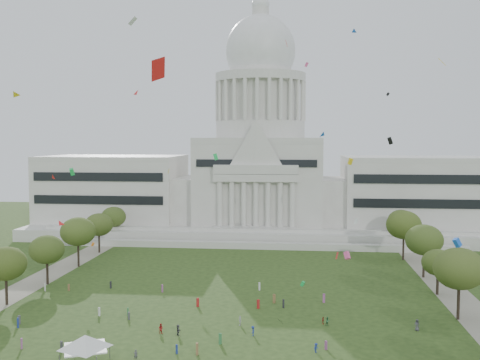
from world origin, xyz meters
TOP-DOWN VIEW (x-y plane):
  - ground at (0.00, 0.00)m, footprint 400.00×400.00m
  - capitol at (0.00, 113.59)m, footprint 160.00×64.50m
  - path_left at (-48.00, 30.00)m, footprint 8.00×160.00m
  - path_right at (48.00, 30.00)m, footprint 8.00×160.00m
  - row_tree_l_2 at (-45.04, 17.30)m, footprint 8.42×8.42m
  - row_tree_r_2 at (44.17, 17.44)m, footprint 9.55×9.55m
  - row_tree_l_3 at (-44.09, 33.92)m, footprint 8.12×8.12m
  - row_tree_r_3 at (44.40, 34.48)m, footprint 7.01×7.01m
  - row_tree_l_4 at (-44.08, 52.42)m, footprint 9.29×9.29m
  - row_tree_r_4 at (44.76, 50.04)m, footprint 9.19×9.19m
  - row_tree_l_5 at (-45.22, 71.01)m, footprint 8.33×8.33m
  - row_tree_r_5 at (43.49, 70.19)m, footprint 9.82×9.82m
  - row_tree_l_6 at (-46.87, 89.14)m, footprint 8.19×8.19m
  - row_tree_r_6 at (45.96, 88.13)m, footprint 8.42×8.42m
  - event_tent at (-17.35, -10.64)m, footprint 11.07×11.07m
  - person_0 at (35.22, 10.22)m, footprint 1.19×1.08m
  - person_2 at (19.63, 11.24)m, footprint 0.91×0.71m
  - person_3 at (6.56, 4.52)m, footprint 0.62×1.13m
  - person_4 at (3.79, 9.69)m, footprint 0.65×1.08m
  - person_5 at (-6.30, 3.43)m, footprint 1.40×1.87m
  - person_7 at (-10.37, -8.12)m, footprint 0.76×0.71m
  - person_8 at (-9.50, 3.94)m, footprint 0.98×0.74m
  - person_9 at (17.18, -2.00)m, footprint 1.01×1.09m
  - person_10 at (18.84, 12.09)m, footprint 0.58×0.85m
  - distant_crowd at (-10.93, 14.21)m, footprint 62.05×39.82m
  - kite_swarm at (0.07, 8.65)m, footprint 93.26×101.37m

SIDE VIEW (x-z plane):
  - ground at x=0.00m, z-range 0.00..0.00m
  - path_left at x=-48.00m, z-range 0.00..0.04m
  - path_right at x=48.00m, z-range 0.00..0.04m
  - person_10 at x=18.84m, z-range 0.00..1.33m
  - person_9 at x=17.18m, z-range 0.00..1.53m
  - person_2 at x=19.63m, z-range 0.00..1.64m
  - person_7 at x=-10.37m, z-range 0.00..1.69m
  - person_3 at x=6.56m, z-range 0.00..1.72m
  - distant_crowd at x=-10.93m, z-range -0.09..1.81m
  - person_4 at x=3.79m, z-range 0.00..1.78m
  - person_8 at x=-9.50m, z-range 0.00..1.80m
  - person_5 at x=-6.30m, z-range 0.00..1.89m
  - person_0 at x=35.22m, z-range 0.00..2.04m
  - event_tent at x=-17.35m, z-range 1.29..5.99m
  - row_tree_r_3 at x=44.40m, z-range 2.09..12.07m
  - row_tree_l_3 at x=-44.09m, z-range 2.43..13.98m
  - row_tree_l_6 at x=-46.87m, z-range 2.45..14.09m
  - row_tree_l_5 at x=-45.22m, z-range 2.49..14.34m
  - row_tree_r_6 at x=45.96m, z-range 2.52..14.49m
  - row_tree_l_2 at x=-45.04m, z-range 2.52..14.49m
  - row_tree_r_4 at x=44.76m, z-range 2.76..15.82m
  - row_tree_l_4 at x=-44.08m, z-range 2.79..16.00m
  - row_tree_r_2 at x=44.17m, z-range 2.87..16.45m
  - row_tree_r_5 at x=43.49m, z-range 2.95..16.91m
  - capitol at x=0.00m, z-range -23.35..67.95m
  - kite_swarm at x=0.07m, z-range 1.62..57.97m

